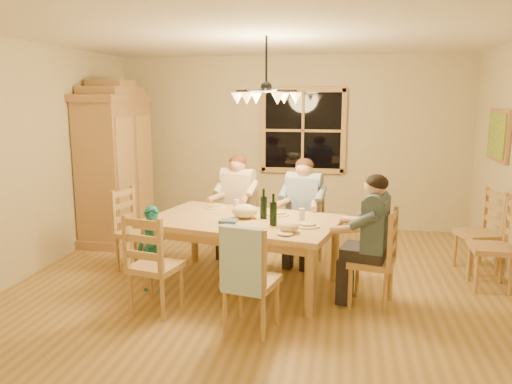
% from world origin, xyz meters
% --- Properties ---
extents(floor, '(5.50, 5.50, 0.00)m').
position_xyz_m(floor, '(0.00, 0.00, 0.00)').
color(floor, olive).
rests_on(floor, ground).
extents(ceiling, '(5.50, 5.00, 0.02)m').
position_xyz_m(ceiling, '(0.00, 0.00, 2.70)').
color(ceiling, white).
rests_on(ceiling, wall_back).
extents(wall_back, '(5.50, 0.02, 2.70)m').
position_xyz_m(wall_back, '(0.00, 2.50, 1.35)').
color(wall_back, '#C3B78A').
rests_on(wall_back, floor).
extents(wall_left, '(0.02, 5.00, 2.70)m').
position_xyz_m(wall_left, '(-2.75, 0.00, 1.35)').
color(wall_left, '#C3B78A').
rests_on(wall_left, floor).
extents(window, '(1.30, 0.06, 1.30)m').
position_xyz_m(window, '(0.20, 2.47, 1.55)').
color(window, black).
rests_on(window, wall_back).
extents(painting, '(0.06, 0.78, 0.64)m').
position_xyz_m(painting, '(2.71, 1.20, 1.60)').
color(painting, '#9D6D44').
rests_on(painting, wall_right).
extents(chandelier, '(0.77, 0.68, 0.71)m').
position_xyz_m(chandelier, '(-0.00, 0.00, 2.08)').
color(chandelier, black).
rests_on(chandelier, ceiling).
extents(armoire, '(0.66, 1.40, 2.30)m').
position_xyz_m(armoire, '(-2.42, 1.35, 1.06)').
color(armoire, '#9D6D44').
rests_on(armoire, floor).
extents(dining_table, '(2.24, 1.64, 0.76)m').
position_xyz_m(dining_table, '(-0.22, -0.22, 0.66)').
color(dining_table, '#B07C4E').
rests_on(dining_table, floor).
extents(chair_far_left, '(0.52, 0.51, 0.99)m').
position_xyz_m(chair_far_left, '(-0.50, 0.82, 0.30)').
color(chair_far_left, '#B0864D').
rests_on(chair_far_left, floor).
extents(chair_far_right, '(0.52, 0.51, 0.99)m').
position_xyz_m(chair_far_right, '(0.37, 0.63, 0.30)').
color(chair_far_right, '#B0864D').
rests_on(chair_far_right, floor).
extents(chair_near_left, '(0.52, 0.51, 0.99)m').
position_xyz_m(chair_near_left, '(-0.91, -1.03, 0.30)').
color(chair_near_left, '#B0864D').
rests_on(chair_near_left, floor).
extents(chair_near_right, '(0.52, 0.51, 0.99)m').
position_xyz_m(chair_near_right, '(0.07, -1.25, 0.30)').
color(chair_near_right, '#B0864D').
rests_on(chair_near_right, floor).
extents(chair_end_left, '(0.51, 0.52, 0.99)m').
position_xyz_m(chair_end_left, '(-1.58, 0.09, 0.30)').
color(chair_end_left, '#B0864D').
rests_on(chair_end_left, floor).
extents(chair_end_right, '(0.51, 0.52, 0.99)m').
position_xyz_m(chair_end_right, '(1.15, -0.52, 0.30)').
color(chair_end_right, '#B0864D').
rests_on(chair_end_right, floor).
extents(adult_woman, '(0.46, 0.49, 0.87)m').
position_xyz_m(adult_woman, '(-0.50, 0.82, 0.84)').
color(adult_woman, beige).
rests_on(adult_woman, floor).
extents(adult_plaid_man, '(0.46, 0.49, 0.87)m').
position_xyz_m(adult_plaid_man, '(0.37, 0.63, 0.84)').
color(adult_plaid_man, '#325A8A').
rests_on(adult_plaid_man, floor).
extents(adult_slate_man, '(0.49, 0.46, 0.87)m').
position_xyz_m(adult_slate_man, '(1.15, -0.52, 0.84)').
color(adult_slate_man, '#3F5265').
rests_on(adult_slate_man, floor).
extents(towel, '(0.39, 0.18, 0.58)m').
position_xyz_m(towel, '(0.03, -1.44, 0.70)').
color(towel, '#A1C4DA').
rests_on(towel, chair_near_right).
extents(wine_bottle_a, '(0.08, 0.08, 0.33)m').
position_xyz_m(wine_bottle_a, '(0.00, -0.16, 0.93)').
color(wine_bottle_a, black).
rests_on(wine_bottle_a, dining_table).
extents(wine_bottle_b, '(0.08, 0.08, 0.33)m').
position_xyz_m(wine_bottle_b, '(0.15, -0.43, 0.93)').
color(wine_bottle_b, black).
rests_on(wine_bottle_b, dining_table).
extents(plate_woman, '(0.26, 0.26, 0.02)m').
position_xyz_m(plate_woman, '(-0.67, 0.27, 0.77)').
color(plate_woman, white).
rests_on(plate_woman, dining_table).
extents(plate_plaid, '(0.26, 0.26, 0.02)m').
position_xyz_m(plate_plaid, '(0.14, 0.03, 0.77)').
color(plate_plaid, white).
rests_on(plate_plaid, dining_table).
extents(plate_slate, '(0.26, 0.26, 0.02)m').
position_xyz_m(plate_slate, '(0.50, -0.42, 0.77)').
color(plate_slate, white).
rests_on(plate_slate, dining_table).
extents(wine_glass_a, '(0.06, 0.06, 0.14)m').
position_xyz_m(wine_glass_a, '(-0.37, 0.14, 0.83)').
color(wine_glass_a, silver).
rests_on(wine_glass_a, dining_table).
extents(wine_glass_b, '(0.06, 0.06, 0.14)m').
position_xyz_m(wine_glass_b, '(0.42, -0.21, 0.83)').
color(wine_glass_b, silver).
rests_on(wine_glass_b, dining_table).
extents(cap, '(0.20, 0.20, 0.11)m').
position_xyz_m(cap, '(0.33, -0.67, 0.82)').
color(cap, beige).
rests_on(cap, dining_table).
extents(napkin, '(0.21, 0.18, 0.03)m').
position_xyz_m(napkin, '(-0.34, -0.41, 0.78)').
color(napkin, '#435D7C').
rests_on(napkin, dining_table).
extents(cloth_bundle, '(0.28, 0.22, 0.15)m').
position_xyz_m(cloth_bundle, '(-0.21, -0.18, 0.84)').
color(cloth_bundle, beige).
rests_on(cloth_bundle, dining_table).
extents(child, '(0.36, 0.25, 0.93)m').
position_xyz_m(child, '(-1.14, -0.53, 0.47)').
color(child, '#1A7077').
rests_on(child, floor).
extents(chair_spare_front, '(0.43, 0.45, 0.99)m').
position_xyz_m(chair_spare_front, '(2.45, 0.17, 0.30)').
color(chair_spare_front, '#B0864D').
rests_on(chair_spare_front, floor).
extents(chair_spare_back, '(0.54, 0.55, 0.99)m').
position_xyz_m(chair_spare_back, '(2.45, 0.74, 0.30)').
color(chair_spare_back, '#B0864D').
rests_on(chair_spare_back, floor).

